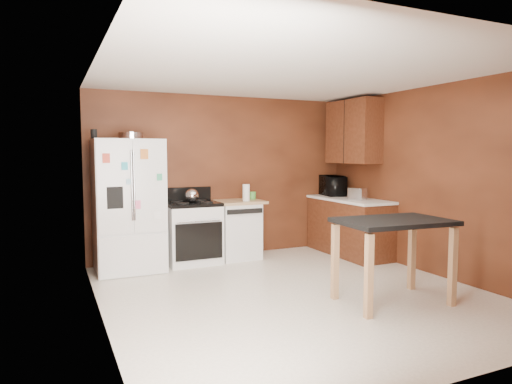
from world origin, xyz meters
TOP-DOWN VIEW (x-y plane):
  - floor at (0.00, 0.00)m, footprint 4.50×4.50m
  - ceiling at (0.00, 0.00)m, footprint 4.50×4.50m
  - wall_back at (0.00, 2.25)m, footprint 4.20×0.00m
  - wall_front at (0.00, -2.25)m, footprint 4.20×0.00m
  - wall_left at (-2.10, 0.00)m, footprint 0.00×4.50m
  - wall_right at (2.10, 0.00)m, footprint 0.00×4.50m
  - roasting_pan at (-1.49, 1.89)m, footprint 0.37×0.37m
  - pen_cup at (-1.98, 1.76)m, footprint 0.08×0.08m
  - kettle at (-0.65, 1.89)m, footprint 0.20×0.20m
  - paper_towel at (0.18, 1.83)m, footprint 0.13×0.13m
  - green_canister at (0.38, 2.04)m, footprint 0.14×0.14m
  - toaster at (1.75, 1.18)m, footprint 0.22×0.29m
  - microwave at (1.83, 1.97)m, footprint 0.47×0.61m
  - refrigerator at (-1.55, 1.86)m, footprint 0.90×0.80m
  - gas_range at (-0.64, 1.92)m, footprint 0.76×0.68m
  - dishwasher at (0.08, 1.95)m, footprint 0.78×0.63m
  - right_cabinets at (1.84, 1.48)m, footprint 0.63×1.58m
  - island at (0.81, -0.70)m, footprint 1.22×0.86m

SIDE VIEW (x-z plane):
  - floor at x=0.00m, z-range 0.00..0.00m
  - dishwasher at x=0.08m, z-range 0.01..0.90m
  - gas_range at x=-0.64m, z-range -0.09..1.01m
  - island at x=0.81m, z-range 0.31..1.22m
  - refrigerator at x=-1.55m, z-range 0.00..1.80m
  - right_cabinets at x=1.84m, z-range -0.32..2.13m
  - green_canister at x=0.38m, z-range 0.89..1.01m
  - toaster at x=1.75m, z-range 0.90..1.08m
  - kettle at x=-0.65m, z-range 0.90..1.10m
  - paper_towel at x=0.18m, z-range 0.89..1.14m
  - microwave at x=1.83m, z-range 0.90..1.20m
  - wall_back at x=0.00m, z-range -0.85..3.35m
  - wall_front at x=0.00m, z-range -0.85..3.35m
  - wall_left at x=-2.10m, z-range -1.00..3.50m
  - wall_right at x=2.10m, z-range -1.00..3.50m
  - roasting_pan at x=-1.49m, z-range 1.80..1.89m
  - pen_cup at x=-1.98m, z-range 1.80..1.92m
  - ceiling at x=0.00m, z-range 2.50..2.50m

